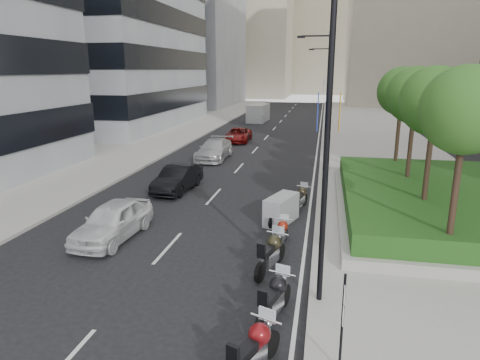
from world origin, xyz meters
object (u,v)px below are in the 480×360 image
(motorcycle_6, at_px, (301,198))
(motorcycle_4, at_px, (281,234))
(car_a, at_px, (113,221))
(car_b, at_px, (178,179))
(car_c, at_px, (214,149))
(motorcycle_5, at_px, (281,210))
(lamp_post_0, at_px, (322,132))
(motorcycle_2, at_px, (275,299))
(lamp_post_1, at_px, (325,95))
(lamp_post_2, at_px, (326,85))
(parking_sign, at_px, (343,318))
(delivery_van, at_px, (258,114))
(motorcycle_1, at_px, (253,352))
(car_d, at_px, (238,135))
(motorcycle_3, at_px, (271,253))

(motorcycle_6, bearing_deg, motorcycle_4, -171.37)
(car_a, bearing_deg, car_b, 91.69)
(car_c, bearing_deg, motorcycle_5, -63.06)
(lamp_post_0, xyz_separation_m, motorcycle_5, (-1.64, 6.58, -4.44))
(motorcycle_2, height_order, motorcycle_6, motorcycle_2)
(lamp_post_1, height_order, lamp_post_2, same)
(lamp_post_0, bearing_deg, car_b, 126.54)
(lamp_post_1, relative_size, lamp_post_2, 1.00)
(parking_sign, bearing_deg, car_b, 122.07)
(car_a, distance_m, car_b, 7.22)
(lamp_post_1, xyz_separation_m, motorcycle_4, (-1.37, -13.03, -4.54))
(delivery_van, bearing_deg, car_a, -84.99)
(lamp_post_0, xyz_separation_m, motorcycle_4, (-1.37, 3.97, -4.54))
(parking_sign, height_order, motorcycle_1, parking_sign)
(motorcycle_1, bearing_deg, motorcycle_6, 20.07)
(lamp_post_1, relative_size, motorcycle_2, 3.94)
(parking_sign, bearing_deg, delivery_van, 101.05)
(lamp_post_1, height_order, car_a, lamp_post_1)
(parking_sign, relative_size, car_d, 0.53)
(parking_sign, relative_size, car_a, 0.56)
(car_a, distance_m, delivery_van, 40.70)
(delivery_van, bearing_deg, motorcycle_3, -76.11)
(motorcycle_1, distance_m, motorcycle_3, 5.27)
(lamp_post_0, height_order, motorcycle_3, lamp_post_0)
(motorcycle_4, bearing_deg, parking_sign, -156.69)
(motorcycle_5, bearing_deg, motorcycle_2, -156.13)
(car_a, relative_size, car_d, 0.95)
(motorcycle_6, height_order, car_c, car_c)
(car_d, bearing_deg, lamp_post_0, -75.53)
(car_c, distance_m, car_d, 8.23)
(lamp_post_0, height_order, lamp_post_1, same)
(motorcycle_3, bearing_deg, motorcycle_1, -161.30)
(car_c, bearing_deg, motorcycle_3, -69.03)
(motorcycle_6, bearing_deg, motorcycle_1, -167.42)
(motorcycle_1, bearing_deg, lamp_post_2, 19.74)
(motorcycle_4, bearing_deg, motorcycle_1, -171.82)
(motorcycle_3, distance_m, motorcycle_4, 2.12)
(motorcycle_3, bearing_deg, car_b, 51.77)
(parking_sign, relative_size, car_c, 0.48)
(lamp_post_2, xyz_separation_m, motorcycle_2, (-1.04, -36.05, -4.44))
(parking_sign, distance_m, delivery_van, 48.05)
(motorcycle_3, height_order, motorcycle_4, motorcycle_3)
(motorcycle_2, distance_m, car_a, 8.41)
(motorcycle_1, height_order, car_d, car_d)
(lamp_post_0, xyz_separation_m, car_d, (-7.93, 27.86, -4.41))
(car_b, relative_size, car_c, 0.83)
(lamp_post_1, xyz_separation_m, motorcycle_6, (-0.91, -8.28, -4.50))
(lamp_post_2, relative_size, delivery_van, 1.65)
(lamp_post_0, distance_m, car_a, 9.84)
(motorcycle_6, bearing_deg, car_d, 34.20)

